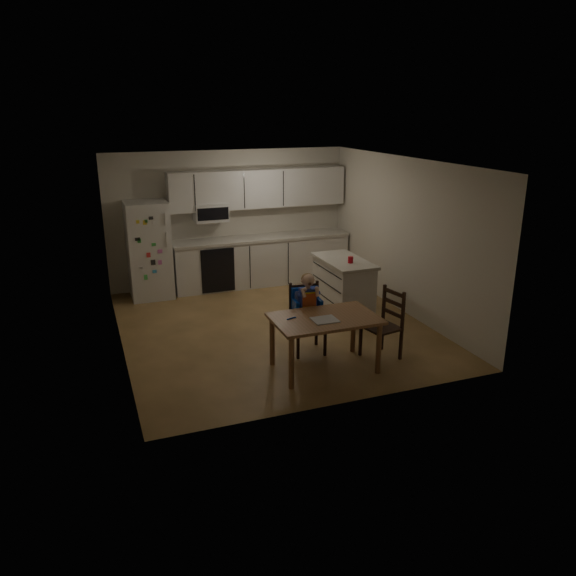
{
  "coord_description": "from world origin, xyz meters",
  "views": [
    {
      "loc": [
        -2.62,
        -7.63,
        3.24
      ],
      "look_at": [
        -0.13,
        -1.01,
        0.95
      ],
      "focal_mm": 35.0,
      "sensor_mm": 36.0,
      "label": 1
    }
  ],
  "objects_px": {
    "red_cup": "(351,260)",
    "dining_table": "(325,324)",
    "kitchen_island": "(343,286)",
    "chair_booster": "(307,304)",
    "chair_side": "(387,319)",
    "refrigerator": "(149,250)"
  },
  "relations": [
    {
      "from": "chair_side",
      "to": "kitchen_island",
      "type": "bearing_deg",
      "value": 163.13
    },
    {
      "from": "refrigerator",
      "to": "chair_booster",
      "type": "relative_size",
      "value": 1.51
    },
    {
      "from": "chair_booster",
      "to": "refrigerator",
      "type": "bearing_deg",
      "value": 123.63
    },
    {
      "from": "refrigerator",
      "to": "chair_side",
      "type": "xyz_separation_m",
      "value": [
        2.64,
        -3.69,
        -0.31
      ]
    },
    {
      "from": "kitchen_island",
      "to": "red_cup",
      "type": "bearing_deg",
      "value": -88.3
    },
    {
      "from": "dining_table",
      "to": "chair_booster",
      "type": "bearing_deg",
      "value": 89.6
    },
    {
      "from": "kitchen_island",
      "to": "red_cup",
      "type": "distance_m",
      "value": 0.55
    },
    {
      "from": "chair_booster",
      "to": "dining_table",
      "type": "bearing_deg",
      "value": -85.16
    },
    {
      "from": "refrigerator",
      "to": "chair_side",
      "type": "height_order",
      "value": "refrigerator"
    },
    {
      "from": "red_cup",
      "to": "dining_table",
      "type": "distance_m",
      "value": 1.96
    },
    {
      "from": "refrigerator",
      "to": "kitchen_island",
      "type": "bearing_deg",
      "value": -35.0
    },
    {
      "from": "kitchen_island",
      "to": "red_cup",
      "type": "height_order",
      "value": "red_cup"
    },
    {
      "from": "kitchen_island",
      "to": "chair_booster",
      "type": "distance_m",
      "value": 1.63
    },
    {
      "from": "kitchen_island",
      "to": "chair_side",
      "type": "distance_m",
      "value": 1.73
    },
    {
      "from": "chair_booster",
      "to": "chair_side",
      "type": "relative_size",
      "value": 1.18
    },
    {
      "from": "chair_booster",
      "to": "kitchen_island",
      "type": "bearing_deg",
      "value": 51.41
    },
    {
      "from": "dining_table",
      "to": "refrigerator",
      "type": "bearing_deg",
      "value": 114.26
    },
    {
      "from": "red_cup",
      "to": "chair_booster",
      "type": "distance_m",
      "value": 1.5
    },
    {
      "from": "dining_table",
      "to": "red_cup",
      "type": "bearing_deg",
      "value": 54.14
    },
    {
      "from": "refrigerator",
      "to": "red_cup",
      "type": "height_order",
      "value": "refrigerator"
    },
    {
      "from": "red_cup",
      "to": "chair_booster",
      "type": "xyz_separation_m",
      "value": [
        -1.13,
        -0.95,
        -0.28
      ]
    },
    {
      "from": "refrigerator",
      "to": "kitchen_island",
      "type": "height_order",
      "value": "refrigerator"
    }
  ]
}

